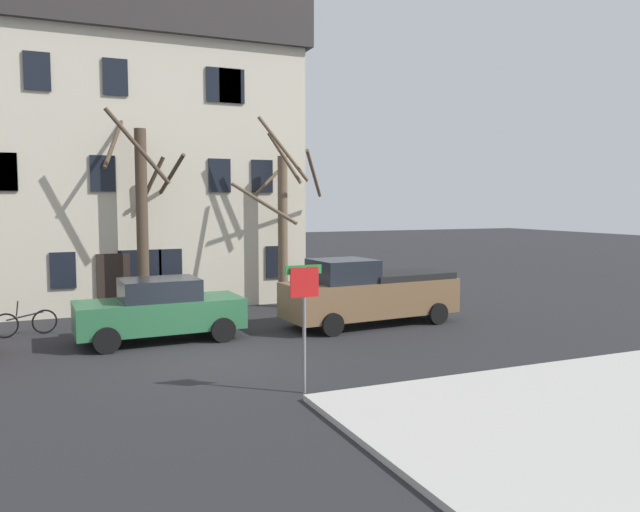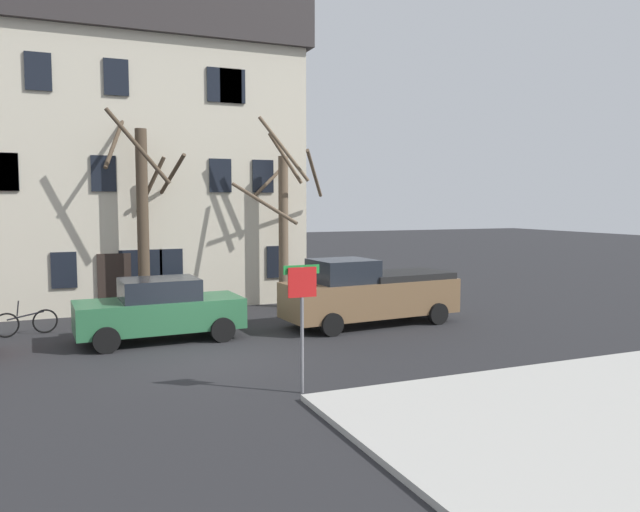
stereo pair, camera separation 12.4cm
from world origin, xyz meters
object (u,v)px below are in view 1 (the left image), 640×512
car_green_sedan (160,310)px  bicycle_leaning (25,323)px  pickup_truck_brown (369,293)px  tree_bare_near (142,213)px  tree_bare_mid (283,220)px  street_sign_pole (304,304)px  building_main (136,156)px

car_green_sedan → bicycle_leaning: size_ratio=2.65×
bicycle_leaning → pickup_truck_brown: bearing=-14.1°
tree_bare_near → tree_bare_mid: size_ratio=1.02×
car_green_sedan → bicycle_leaning: 4.14m
car_green_sedan → pickup_truck_brown: bearing=-2.6°
tree_bare_near → street_sign_pole: bearing=-79.6°
bicycle_leaning → car_green_sedan: bearing=-32.3°
building_main → bicycle_leaning: building_main is taller
car_green_sedan → street_sign_pole: street_sign_pole is taller
building_main → bicycle_leaning: 9.67m
car_green_sedan → street_sign_pole: 6.37m
street_sign_pole → tree_bare_mid: bearing=72.4°
pickup_truck_brown → bicycle_leaning: size_ratio=3.32×
pickup_truck_brown → tree_bare_near: bearing=146.3°
car_green_sedan → bicycle_leaning: car_green_sedan is taller
pickup_truck_brown → street_sign_pole: (-4.48, -5.72, 0.81)m
building_main → tree_bare_near: (-0.48, -5.24, -2.26)m
tree_bare_mid → bicycle_leaning: bearing=-169.0°
tree_bare_mid → street_sign_pole: (-3.12, -9.84, -1.39)m
building_main → pickup_truck_brown: size_ratio=2.09×
tree_bare_near → car_green_sedan: 4.70m
tree_bare_near → street_sign_pole: tree_bare_near is taller
tree_bare_near → building_main: bearing=84.8°
building_main → street_sign_pole: (1.33, -15.15, -3.91)m
building_main → tree_bare_near: bearing=-95.2°
pickup_truck_brown → street_sign_pole: street_sign_pole is taller
tree_bare_near → bicycle_leaning: (-3.56, -1.72, -3.10)m
tree_bare_near → bicycle_leaning: bearing=-154.3°
street_sign_pole → bicycle_leaning: size_ratio=1.51×
tree_bare_mid → pickup_truck_brown: size_ratio=1.20×
tree_bare_near → bicycle_leaning: size_ratio=4.07×
pickup_truck_brown → bicycle_leaning: (-9.86, 2.48, -0.65)m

